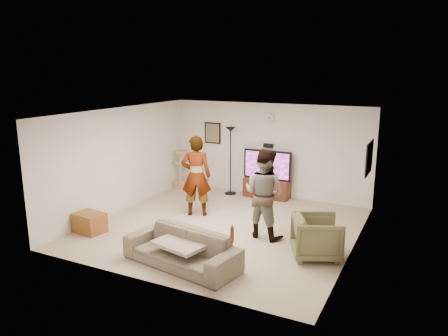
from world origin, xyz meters
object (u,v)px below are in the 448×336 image
at_px(person_left, 196,176).
at_px(cat_tree, 180,169).
at_px(tv_stand, 267,188).
at_px(side_table, 90,223).
at_px(floor_lamp, 230,161).
at_px(tv, 267,165).
at_px(person_right, 264,194).
at_px(beer_bottle, 232,235).
at_px(sofa, 182,249).
at_px(armchair, 317,237).

bearing_deg(person_left, cat_tree, -72.91).
distance_m(tv_stand, side_table, 4.72).
xyz_separation_m(cat_tree, side_table, (0.13, -3.80, -0.35)).
distance_m(tv_stand, floor_lamp, 1.23).
distance_m(floor_lamp, side_table, 4.21).
bearing_deg(tv, person_left, -115.43).
xyz_separation_m(tv, person_right, (0.92, -2.61, 0.02)).
distance_m(cat_tree, person_right, 4.25).
bearing_deg(tv_stand, floor_lamp, -171.66).
xyz_separation_m(beer_bottle, side_table, (-3.56, 0.46, -0.54)).
xyz_separation_m(floor_lamp, beer_bottle, (2.11, -4.35, -0.18)).
bearing_deg(person_right, tv, -61.25).
distance_m(person_right, sofa, 2.14).
bearing_deg(sofa, armchair, 43.90).
distance_m(person_left, person_right, 1.98).
distance_m(tv_stand, person_left, 2.39).
bearing_deg(person_right, armchair, 167.22).
bearing_deg(armchair, tv, 10.12).
bearing_deg(armchair, tv_stand, 10.12).
height_order(beer_bottle, armchair, beer_bottle).
bearing_deg(beer_bottle, floor_lamp, 115.91).
bearing_deg(person_left, armchair, 137.39).
xyz_separation_m(cat_tree, person_right, (3.51, -2.37, 0.36)).
xyz_separation_m(cat_tree, beer_bottle, (3.69, -4.26, 0.19)).
distance_m(person_left, sofa, 2.75).
height_order(beer_bottle, side_table, beer_bottle).
bearing_deg(cat_tree, side_table, -88.04).
distance_m(tv, side_table, 4.77).
xyz_separation_m(person_right, side_table, (-3.38, -1.43, -0.71)).
bearing_deg(person_right, cat_tree, -24.74).
height_order(tv, person_right, person_right).
distance_m(sofa, side_table, 2.62).
bearing_deg(beer_bottle, person_right, 95.46).
bearing_deg(side_table, floor_lamp, 69.62).
height_order(sofa, armchair, armchair).
relative_size(tv, side_table, 2.10).
relative_size(person_left, side_table, 3.04).
height_order(tv_stand, cat_tree, cat_tree).
xyz_separation_m(person_left, side_table, (-1.48, -1.97, -0.74)).
bearing_deg(cat_tree, beer_bottle, -49.16).
xyz_separation_m(sofa, beer_bottle, (0.98, 0.00, 0.44)).
bearing_deg(tv_stand, person_right, -70.63).
distance_m(cat_tree, side_table, 3.82).
bearing_deg(person_left, tv, -139.59).
bearing_deg(floor_lamp, armchair, -43.09).
bearing_deg(person_right, side_table, 32.27).
bearing_deg(person_right, sofa, 76.49).
bearing_deg(beer_bottle, tv_stand, 103.71).
height_order(person_right, armchair, person_right).
bearing_deg(beer_bottle, sofa, -180.00).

